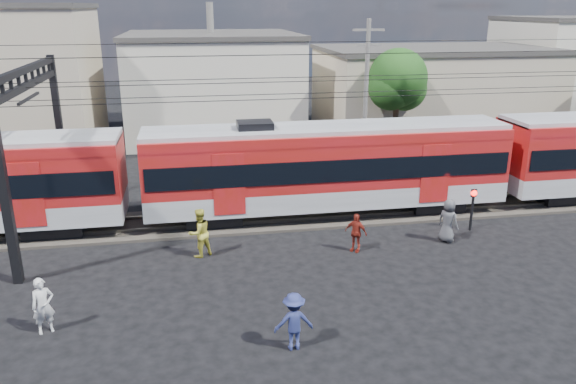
% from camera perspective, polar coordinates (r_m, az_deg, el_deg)
% --- Properties ---
extents(ground, '(120.00, 120.00, 0.00)m').
position_cam_1_polar(ground, '(18.31, 3.51, -11.57)').
color(ground, black).
rests_on(ground, ground).
extents(track_bed, '(70.00, 3.40, 0.12)m').
position_cam_1_polar(track_bed, '(25.39, -0.68, -2.55)').
color(track_bed, '#2D2823').
rests_on(track_bed, ground).
extents(rail_near, '(70.00, 0.12, 0.12)m').
position_cam_1_polar(rail_near, '(24.66, -0.40, -2.91)').
color(rail_near, '#59544C').
rests_on(rail_near, track_bed).
extents(rail_far, '(70.00, 0.12, 0.12)m').
position_cam_1_polar(rail_far, '(26.04, -0.95, -1.73)').
color(rail_far, '#59544C').
rests_on(rail_far, track_bed).
extents(commuter_train, '(50.30, 3.08, 4.17)m').
position_cam_1_polar(commuter_train, '(25.11, 4.46, 2.78)').
color(commuter_train, black).
rests_on(commuter_train, ground).
extents(catenary, '(70.00, 9.30, 7.52)m').
position_cam_1_polar(catenary, '(24.22, -21.56, 7.61)').
color(catenary, black).
rests_on(catenary, ground).
extents(building_midwest, '(12.24, 12.24, 7.30)m').
position_cam_1_polar(building_midwest, '(42.79, -7.65, 10.87)').
color(building_midwest, beige).
rests_on(building_midwest, ground).
extents(building_mideast, '(16.32, 10.20, 6.30)m').
position_cam_1_polar(building_mideast, '(43.66, 14.38, 9.95)').
color(building_mideast, tan).
rests_on(building_mideast, ground).
extents(building_east, '(10.20, 10.20, 8.30)m').
position_cam_1_polar(building_east, '(54.06, 26.62, 11.21)').
color(building_east, beige).
rests_on(building_east, ground).
extents(utility_pole_mid, '(1.80, 0.24, 8.50)m').
position_cam_1_polar(utility_pole_mid, '(32.28, 7.92, 10.02)').
color(utility_pole_mid, slate).
rests_on(utility_pole_mid, ground).
extents(tree_near, '(3.82, 3.64, 6.72)m').
position_cam_1_polar(tree_near, '(36.22, 11.31, 10.95)').
color(tree_near, '#382619').
rests_on(tree_near, ground).
extents(pedestrian_a, '(0.74, 0.63, 1.72)m').
position_cam_1_polar(pedestrian_a, '(18.07, -23.62, -10.54)').
color(pedestrian_a, silver).
rests_on(pedestrian_a, ground).
extents(pedestrian_b, '(1.17, 1.10, 1.91)m').
position_cam_1_polar(pedestrian_b, '(21.59, -8.99, -4.11)').
color(pedestrian_b, gold).
rests_on(pedestrian_b, ground).
extents(pedestrian_c, '(1.10, 0.64, 1.70)m').
position_cam_1_polar(pedestrian_c, '(15.90, 0.60, -13.02)').
color(pedestrian_c, navy).
rests_on(pedestrian_c, ground).
extents(pedestrian_d, '(0.94, 0.88, 1.55)m').
position_cam_1_polar(pedestrian_d, '(21.98, 6.89, -4.11)').
color(pedestrian_d, maroon).
rests_on(pedestrian_d, ground).
extents(pedestrian_e, '(0.97, 1.04, 1.79)m').
position_cam_1_polar(pedestrian_e, '(23.56, 15.96, -2.83)').
color(pedestrian_e, '#454549').
rests_on(pedestrian_e, ground).
extents(crossing_signal, '(0.27, 0.27, 1.85)m').
position_cam_1_polar(crossing_signal, '(24.89, 18.27, -0.97)').
color(crossing_signal, black).
rests_on(crossing_signal, ground).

